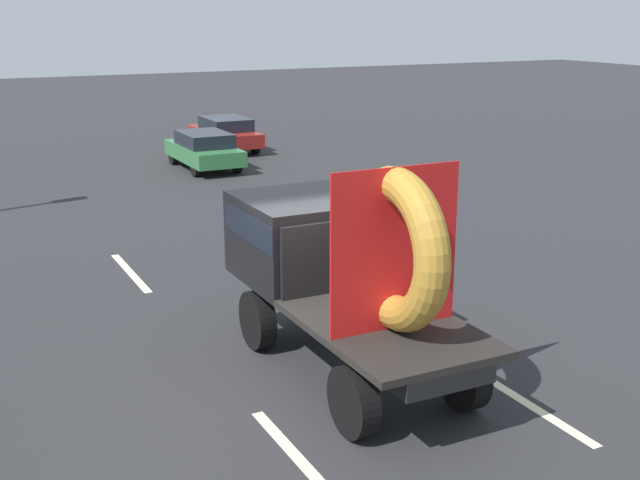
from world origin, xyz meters
name	(u,v)px	position (x,y,z in m)	size (l,w,h in m)	color
ground_plane	(320,369)	(0.00, 0.00, 0.00)	(120.00, 120.00, 0.00)	#28282B
flatbed_truck	(332,259)	(0.34, 0.26, 1.64)	(2.02, 5.12, 3.34)	black
distant_sedan	(204,149)	(3.79, 16.34, 0.68)	(1.66, 3.86, 1.26)	black
lane_dash_left_near	(293,452)	(-1.39, -2.01, 0.00)	(2.29, 0.16, 0.01)	beige
lane_dash_left_far	(130,272)	(-1.39, 6.00, 0.00)	(2.82, 0.16, 0.01)	beige
lane_dash_right_near	(537,409)	(2.06, -2.50, 0.00)	(2.25, 0.16, 0.01)	beige
lane_dash_right_far	(288,255)	(2.06, 5.66, 0.00)	(2.01, 0.16, 0.01)	beige
oncoming_car	(225,133)	(5.76, 19.58, 0.69)	(1.68, 3.92, 1.28)	black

